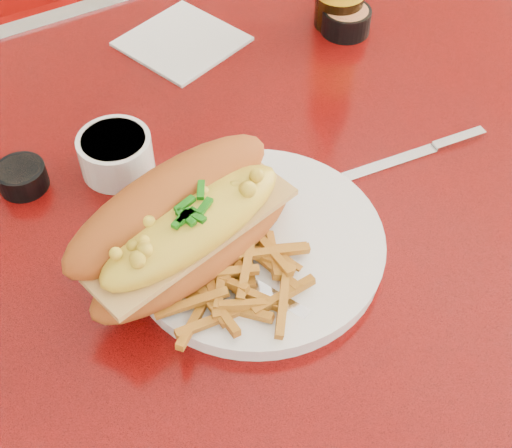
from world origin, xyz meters
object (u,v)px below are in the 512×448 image
mac_hoagie (185,224)px  knife (428,150)px  gravy_ramekin (116,153)px  sauce_cup_right (346,19)px  sauce_cup_left (22,176)px  booth_bench_far (59,111)px  dinner_plate (256,245)px  fork (228,269)px  diner_table (238,285)px

mac_hoagie → knife: (0.29, 0.01, -0.06)m
gravy_ramekin → sauce_cup_right: gravy_ramekin is taller
sauce_cup_left → knife: size_ratio=0.36×
gravy_ramekin → knife: 0.34m
booth_bench_far → sauce_cup_right: booth_bench_far is taller
gravy_ramekin → sauce_cup_right: 0.36m
booth_bench_far → dinner_plate: bearing=-91.3°
booth_bench_far → fork: size_ratio=7.57×
gravy_ramekin → knife: bearing=-25.7°
booth_bench_far → sauce_cup_left: (-0.18, -0.69, 0.50)m
fork → sauce_cup_right: sauce_cup_right is taller
diner_table → gravy_ramekin: size_ratio=12.28×
gravy_ramekin → sauce_cup_right: (0.35, 0.09, -0.01)m
gravy_ramekin → dinner_plate: bearing=-67.8°
mac_hoagie → fork: bearing=-69.5°
mac_hoagie → gravy_ramekin: mac_hoagie is taller
booth_bench_far → mac_hoagie: 1.03m
booth_bench_far → mac_hoagie: bearing=-95.4°
booth_bench_far → sauce_cup_left: 0.87m
gravy_ramekin → sauce_cup_left: size_ratio=1.57×
knife → booth_bench_far: bearing=110.0°
sauce_cup_right → diner_table: bearing=-145.7°
gravy_ramekin → booth_bench_far: bearing=82.9°
sauce_cup_right → gravy_ramekin: bearing=-166.3°
booth_bench_far → sauce_cup_right: (0.26, -0.63, 0.50)m
mac_hoagie → sauce_cup_right: mac_hoagie is taller
dinner_plate → knife: size_ratio=1.58×
fork → knife: (0.27, 0.04, -0.02)m
mac_hoagie → fork: mac_hoagie is taller
diner_table → knife: size_ratio=6.97×
gravy_ramekin → fork: bearing=-81.1°
booth_bench_far → dinner_plate: booth_bench_far is taller
diner_table → mac_hoagie: 0.24m
diner_table → fork: size_ratio=7.76×
diner_table → sauce_cup_right: size_ratio=15.75×
gravy_ramekin → sauce_cup_left: (-0.09, 0.03, -0.01)m
mac_hoagie → gravy_ramekin: (-0.01, 0.15, -0.04)m
mac_hoagie → sauce_cup_left: 0.21m
fork → gravy_ramekin: bearing=-15.0°
booth_bench_far → knife: bearing=-76.2°
booth_bench_far → dinner_plate: 1.02m
sauce_cup_right → booth_bench_far: bearing=112.7°
knife → fork: bearing=-164.8°
mac_hoagie → sauce_cup_left: bearing=106.0°
dinner_plate → mac_hoagie: mac_hoagie is taller
gravy_ramekin → sauce_cup_left: 0.10m
fork → gravy_ramekin: 0.19m
booth_bench_far → fork: bearing=-93.8°
dinner_plate → mac_hoagie: size_ratio=1.14×
fork → gravy_ramekin: gravy_ramekin is taller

